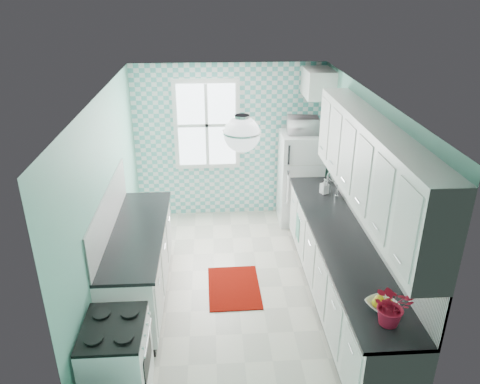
{
  "coord_description": "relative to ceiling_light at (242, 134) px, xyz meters",
  "views": [
    {
      "loc": [
        -0.29,
        -4.96,
        3.63
      ],
      "look_at": [
        0.05,
        0.25,
        1.25
      ],
      "focal_mm": 35.0,
      "sensor_mm": 36.0,
      "label": 1
    }
  ],
  "objects": [
    {
      "name": "base_cabinets_right",
      "position": [
        1.2,
        0.4,
        -1.87
      ],
      "size": [
        0.6,
        3.6,
        0.9
      ],
      "primitive_type": "cube",
      "color": "white",
      "rests_on": "floor"
    },
    {
      "name": "soap_bottle",
      "position": [
        1.25,
        1.62,
        -1.28
      ],
      "size": [
        0.13,
        0.13,
        0.21
      ],
      "primitive_type": "imported",
      "rotation": [
        0.0,
        0.0,
        0.41
      ],
      "color": "#83A6B9",
      "rests_on": "countertop_right"
    },
    {
      "name": "floor",
      "position": [
        0.0,
        0.8,
        -2.33
      ],
      "size": [
        3.0,
        4.4,
        0.02
      ],
      "primitive_type": "cube",
      "color": "beige",
      "rests_on": "ground"
    },
    {
      "name": "rug",
      "position": [
        -0.04,
        0.81,
        -2.32
      ],
      "size": [
        0.67,
        0.95,
        0.01
      ],
      "primitive_type": "cube",
      "rotation": [
        0.0,
        0.0,
        0.01
      ],
      "color": "maroon",
      "rests_on": "floor"
    },
    {
      "name": "dish_towel",
      "position": [
        0.89,
        1.49,
        -1.84
      ],
      "size": [
        0.07,
        0.23,
        0.35
      ],
      "primitive_type": "cube",
      "rotation": [
        0.0,
        0.0,
        -0.24
      ],
      "color": "#52B49A",
      "rests_on": "base_cabinets_right"
    },
    {
      "name": "wall_front",
      "position": [
        0.0,
        -1.41,
        -1.07
      ],
      "size": [
        3.0,
        0.02,
        2.5
      ],
      "primitive_type": "cube",
      "color": "#66AD98",
      "rests_on": "floor"
    },
    {
      "name": "fridge",
      "position": [
        1.11,
        2.63,
        -1.58
      ],
      "size": [
        0.65,
        0.65,
        1.49
      ],
      "rotation": [
        0.0,
        0.0,
        0.06
      ],
      "color": "white",
      "rests_on": "floor"
    },
    {
      "name": "wall_right",
      "position": [
        1.51,
        0.8,
        -1.07
      ],
      "size": [
        0.02,
        4.4,
        2.5
      ],
      "primitive_type": "cube",
      "color": "#66AD98",
      "rests_on": "floor"
    },
    {
      "name": "sink",
      "position": [
        1.2,
        1.43,
        -1.39
      ],
      "size": [
        0.48,
        0.4,
        0.53
      ],
      "rotation": [
        0.0,
        0.0,
        -0.0
      ],
      "color": "silver",
      "rests_on": "countertop_right"
    },
    {
      "name": "wall_left",
      "position": [
        -1.51,
        0.8,
        -1.07
      ],
      "size": [
        0.02,
        4.4,
        2.5
      ],
      "primitive_type": "cube",
      "color": "#66AD98",
      "rests_on": "floor"
    },
    {
      "name": "countertop_right",
      "position": [
        1.19,
        0.4,
        -1.4
      ],
      "size": [
        0.63,
        3.6,
        0.04
      ],
      "primitive_type": "cube",
      "color": "black",
      "rests_on": "base_cabinets_right"
    },
    {
      "name": "upper_cabinets_right",
      "position": [
        1.33,
        0.2,
        -0.42
      ],
      "size": [
        0.33,
        3.2,
        0.9
      ],
      "primitive_type": "cube",
      "color": "silver",
      "rests_on": "wall_right"
    },
    {
      "name": "ceiling",
      "position": [
        0.0,
        0.8,
        0.19
      ],
      "size": [
        3.0,
        4.4,
        0.02
      ],
      "primitive_type": "cube",
      "color": "white",
      "rests_on": "wall_back"
    },
    {
      "name": "fruit_bowl",
      "position": [
        1.2,
        -0.87,
        -1.35
      ],
      "size": [
        0.35,
        0.35,
        0.07
      ],
      "primitive_type": "imported",
      "rotation": [
        0.0,
        0.0,
        0.42
      ],
      "color": "silver",
      "rests_on": "countertop_right"
    },
    {
      "name": "backsplash_right",
      "position": [
        1.49,
        0.4,
        -1.13
      ],
      "size": [
        0.02,
        3.6,
        0.51
      ],
      "primitive_type": "cube",
      "color": "white",
      "rests_on": "wall_right"
    },
    {
      "name": "wall_back",
      "position": [
        0.0,
        3.01,
        -1.07
      ],
      "size": [
        3.0,
        0.02,
        2.5
      ],
      "primitive_type": "cube",
      "color": "#66AD98",
      "rests_on": "floor"
    },
    {
      "name": "countertop_left",
      "position": [
        -1.19,
        0.73,
        -1.4
      ],
      "size": [
        0.63,
        2.15,
        0.04
      ],
      "primitive_type": "cube",
      "color": "black",
      "rests_on": "base_cabinets_left"
    },
    {
      "name": "accent_wall",
      "position": [
        0.0,
        2.99,
        -1.07
      ],
      "size": [
        3.0,
        0.01,
        2.5
      ],
      "primitive_type": "cube",
      "color": "#5BB7B0",
      "rests_on": "wall_back"
    },
    {
      "name": "upper_cabinet_fridge",
      "position": [
        1.3,
        2.63,
        -0.07
      ],
      "size": [
        0.4,
        0.74,
        0.4
      ],
      "primitive_type": "cube",
      "color": "silver",
      "rests_on": "wall_right"
    },
    {
      "name": "base_cabinets_left",
      "position": [
        -1.2,
        0.73,
        -1.87
      ],
      "size": [
        0.6,
        2.15,
        0.9
      ],
      "primitive_type": "cube",
      "color": "white",
      "rests_on": "floor"
    },
    {
      "name": "ceiling_light",
      "position": [
        0.0,
        0.0,
        0.0
      ],
      "size": [
        0.34,
        0.34,
        0.35
      ],
      "color": "silver",
      "rests_on": "ceiling"
    },
    {
      "name": "microwave",
      "position": [
        1.11,
        2.63,
        -0.71
      ],
      "size": [
        0.48,
        0.34,
        0.26
      ],
      "primitive_type": "imported",
      "rotation": [
        0.0,
        0.0,
        3.08
      ],
      "color": "silver",
      "rests_on": "fridge"
    },
    {
      "name": "potted_plant",
      "position": [
        1.2,
        -1.07,
        -1.19
      ],
      "size": [
        0.35,
        0.31,
        0.38
      ],
      "primitive_type": "imported",
      "rotation": [
        0.0,
        0.0,
        0.03
      ],
      "color": "#AD121D",
      "rests_on": "countertop_right"
    },
    {
      "name": "stove",
      "position": [
        -1.2,
        -0.85,
        -1.89
      ],
      "size": [
        0.55,
        0.69,
        0.83
      ],
      "rotation": [
        0.0,
        0.0,
        0.03
      ],
      "color": "white",
      "rests_on": "floor"
    },
    {
      "name": "window",
      "position": [
        -0.35,
        2.96,
        -0.77
      ],
      "size": [
        1.04,
        0.05,
        1.44
      ],
      "color": "white",
      "rests_on": "wall_back"
    },
    {
      "name": "backsplash_left",
      "position": [
        -1.49,
        0.73,
        -1.13
      ],
      "size": [
        0.02,
        2.15,
        0.51
      ],
      "primitive_type": "cube",
      "color": "white",
      "rests_on": "wall_left"
    }
  ]
}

